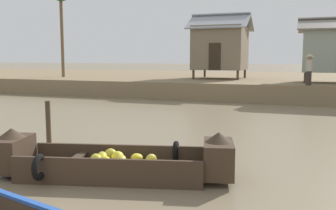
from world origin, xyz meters
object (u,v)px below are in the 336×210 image
stilt_house_left (220,47)px  mooring_post (48,124)px  vendor_person (309,68)px  banana_boat (113,161)px

stilt_house_left → mooring_post: size_ratio=3.51×
vendor_person → mooring_post: (-6.84, -12.71, -1.31)m
banana_boat → mooring_post: bearing=148.6°
mooring_post → banana_boat: bearing=-31.4°
banana_boat → mooring_post: (-3.04, 1.85, 0.29)m
banana_boat → mooring_post: 3.57m
vendor_person → banana_boat: bearing=-104.6°
banana_boat → vendor_person: bearing=75.4°
stilt_house_left → mooring_post: stilt_house_left is taller
stilt_house_left → vendor_person: bearing=-40.6°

